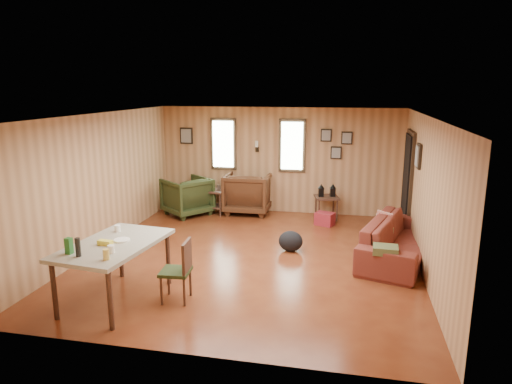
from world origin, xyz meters
TOP-DOWN VIEW (x-y plane):
  - room at (0.17, 0.27)m, footprint 5.54×6.04m
  - sofa at (2.46, 0.43)m, footprint 1.32×2.42m
  - recliner_brown at (-0.66, 2.74)m, footprint 1.00×0.94m
  - recliner_green at (-1.99, 2.30)m, footprint 1.23×1.24m
  - end_table at (-1.39, 2.52)m, footprint 0.62×0.58m
  - side_table at (1.13, 2.57)m, footprint 0.60×0.60m
  - cooler at (1.12, 2.11)m, footprint 0.45×0.39m
  - backpack at (0.62, 0.41)m, footprint 0.51×0.45m
  - sofa_pillows at (2.19, 0.10)m, footprint 0.41×1.57m
  - dining_table at (-1.45, -1.96)m, footprint 1.15×1.71m
  - dining_chair at (-0.59, -1.79)m, footprint 0.42×0.42m

SIDE VIEW (x-z plane):
  - cooler at x=1.12m, z-range 0.00..0.27m
  - backpack at x=0.62m, z-range 0.00..0.37m
  - end_table at x=-1.39m, z-range 0.04..0.73m
  - sofa at x=2.46m, z-range 0.00..0.91m
  - recliner_green at x=-1.99m, z-range 0.00..0.94m
  - dining_chair at x=-0.59m, z-range 0.05..0.91m
  - sofa_pillows at x=2.19m, z-range 0.33..0.66m
  - recliner_brown at x=-0.66m, z-range 0.00..1.03m
  - side_table at x=1.13m, z-range 0.14..0.93m
  - dining_table at x=-1.45m, z-range 0.22..1.28m
  - room at x=0.17m, z-range -0.02..2.43m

